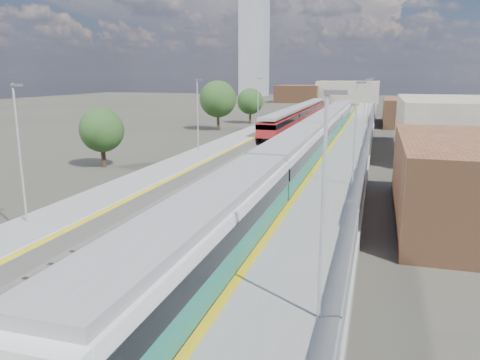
% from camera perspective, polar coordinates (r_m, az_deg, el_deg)
% --- Properties ---
extents(ground, '(320.00, 320.00, 0.00)m').
position_cam_1_polar(ground, '(63.55, 8.91, 4.45)').
color(ground, '#47443A').
rests_on(ground, ground).
extents(ballast_bed, '(10.50, 155.00, 0.06)m').
position_cam_1_polar(ballast_bed, '(66.32, 7.27, 4.87)').
color(ballast_bed, '#565451').
rests_on(ballast_bed, ground).
extents(tracks, '(8.96, 160.00, 0.17)m').
position_cam_1_polar(tracks, '(67.86, 8.00, 5.09)').
color(tracks, '#4C3323').
rests_on(tracks, ground).
extents(platform_right, '(4.70, 155.00, 8.52)m').
position_cam_1_polar(platform_right, '(65.49, 13.82, 4.95)').
color(platform_right, slate).
rests_on(platform_right, ground).
extents(platform_left, '(4.30, 155.00, 8.52)m').
position_cam_1_polar(platform_left, '(67.64, 1.56, 5.53)').
color(platform_left, slate).
rests_on(platform_left, ground).
extents(buildings, '(72.00, 185.50, 40.00)m').
position_cam_1_polar(buildings, '(153.27, 6.70, 13.26)').
color(buildings, brown).
rests_on(buildings, ground).
extents(green_train, '(3.07, 85.49, 3.38)m').
position_cam_1_polar(green_train, '(50.14, 8.70, 5.04)').
color(green_train, black).
rests_on(green_train, ground).
extents(red_train, '(2.72, 55.21, 3.43)m').
position_cam_1_polar(red_train, '(86.83, 7.38, 8.02)').
color(red_train, black).
rests_on(red_train, ground).
extents(tree_a, '(4.31, 4.31, 5.84)m').
position_cam_1_polar(tree_a, '(47.76, -16.50, 5.84)').
color(tree_a, '#382619').
rests_on(tree_a, ground).
extents(tree_b, '(5.99, 5.99, 8.11)m').
position_cam_1_polar(tree_b, '(77.34, -2.72, 9.84)').
color(tree_b, '#382619').
rests_on(tree_b, ground).
extents(tree_c, '(4.82, 4.82, 6.54)m').
position_cam_1_polar(tree_c, '(88.44, 1.26, 9.56)').
color(tree_c, '#382619').
rests_on(tree_c, ground).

